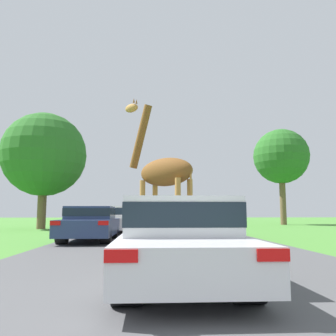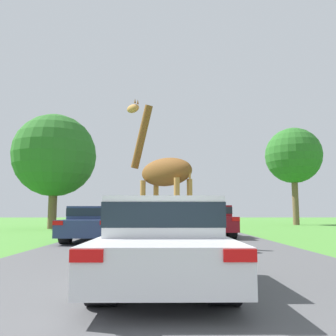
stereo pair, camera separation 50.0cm
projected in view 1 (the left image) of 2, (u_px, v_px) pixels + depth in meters
road at (155, 226)px, 29.61m from camera, size 8.19×120.00×0.00m
giraffe_near_road at (163, 174)px, 11.17m from camera, size 2.42×2.21×5.02m
car_lead_maroon at (179, 238)px, 5.66m from camera, size 1.83×4.44×1.33m
car_queue_right at (125, 219)px, 24.69m from camera, size 1.98×4.68×1.22m
car_queue_left at (194, 217)px, 27.60m from camera, size 1.75×4.77×1.38m
car_far_ahead at (206, 220)px, 16.33m from camera, size 1.77×4.06×1.42m
car_verge_right at (90, 223)px, 13.94m from camera, size 1.91×4.62×1.34m
car_rear_follower at (124, 219)px, 19.20m from camera, size 1.98×4.54×1.44m
tree_centre_back at (44, 155)px, 24.56m from camera, size 5.77×5.77×7.98m
tree_right_cluster at (281, 157)px, 33.07m from camera, size 5.08×5.08×8.84m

